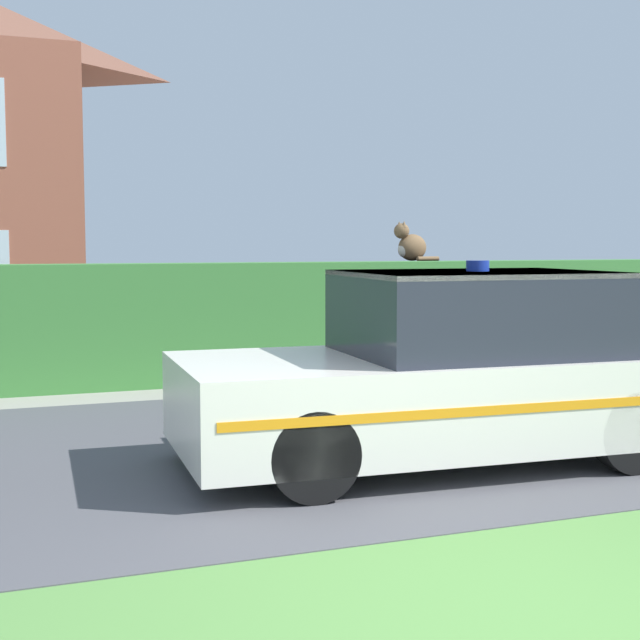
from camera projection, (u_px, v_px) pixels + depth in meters
name	position (u px, v px, depth m)	size (l,w,h in m)	color
ground_plane	(523.00, 622.00, 4.28)	(80.00, 80.00, 0.00)	gray
road_strip	(274.00, 446.00, 7.97)	(28.00, 5.40, 0.01)	#4C4C51
lawn_verge	(525.00, 623.00, 4.26)	(28.00, 2.55, 0.01)	#568C42
garden_hedge	(265.00, 322.00, 11.81)	(12.50, 0.53, 1.56)	#3D7F38
police_car	(448.00, 372.00, 7.37)	(4.32, 2.03, 1.66)	black
cat	(410.00, 245.00, 7.18)	(0.37, 0.22, 0.32)	brown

